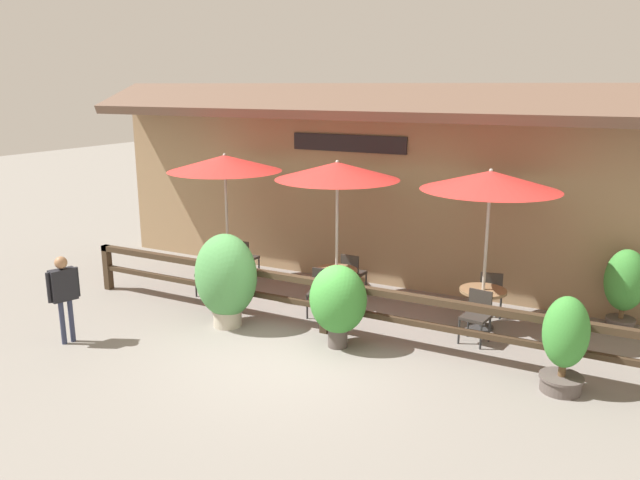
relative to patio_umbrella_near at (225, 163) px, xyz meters
name	(u,v)px	position (x,y,z in m)	size (l,w,h in m)	color
ground_plane	(295,355)	(3.01, -2.40, -2.63)	(60.00, 60.00, 0.00)	gray
building_facade	(392,185)	(3.01, 1.70, -0.47)	(14.28, 1.49, 4.23)	#997A56
patio_railing	(325,294)	(3.01, -1.35, -1.94)	(10.40, 0.14, 0.95)	#3D2D1E
patio_umbrella_near	(225,163)	(0.00, 0.00, 0.00)	(2.35, 2.35, 2.84)	#B7B2A8
dining_table_near	(228,260)	(0.00, 0.00, -2.06)	(0.81, 0.81, 0.72)	olive
chair_near_streetside	(211,271)	(0.01, -0.63, -2.14)	(0.44, 0.44, 0.87)	#332D28
chair_near_wallside	(245,256)	(-0.01, 0.63, -2.14)	(0.44, 0.44, 0.87)	#332D28
patio_umbrella_middle	(337,171)	(2.56, 0.02, 0.00)	(2.35, 2.35, 2.84)	#B7B2A8
dining_table_middle	(337,277)	(2.56, 0.02, -2.06)	(0.81, 0.81, 0.72)	olive
chair_middle_streetside	(321,290)	(2.56, -0.63, -2.14)	(0.50, 0.50, 0.87)	#332D28
chair_middle_wallside	(352,272)	(2.59, 0.68, -2.14)	(0.44, 0.44, 0.87)	#332D28
patio_umbrella_far	(490,181)	(5.37, 0.13, 0.00)	(2.35, 2.35, 2.84)	#B7B2A8
dining_table_far	(483,297)	(5.37, 0.13, -2.06)	(0.81, 0.81, 0.72)	olive
chair_far_streetside	(477,314)	(5.43, -0.53, -2.14)	(0.47, 0.47, 0.87)	#332D28
chair_far_wallside	(491,291)	(5.37, 0.78, -2.14)	(0.49, 0.49, 0.87)	#332D28
potted_plant_entrance_palm	(338,301)	(3.47, -1.78, -1.84)	(0.95, 0.86, 1.38)	#564C47
potted_plant_corner_fern	(226,278)	(1.32, -1.88, -1.73)	(1.12, 1.01, 1.69)	#B7AD99
potted_plant_tall_tropical	(565,342)	(6.93, -1.71, -1.89)	(0.63, 0.61, 1.40)	#564C47
potted_plant_broad_leaf	(625,285)	(7.56, 1.15, -1.80)	(0.69, 0.62, 1.47)	#564C47
pedestrian	(63,288)	(-0.58, -3.74, -1.67)	(0.30, 0.51, 1.49)	#2D334C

